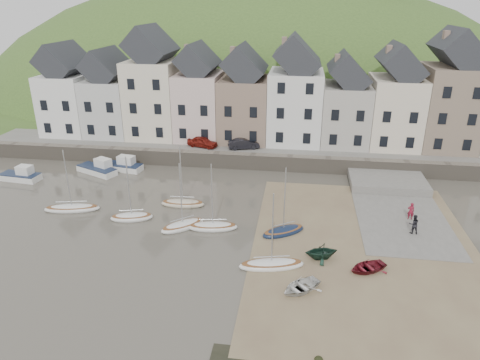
# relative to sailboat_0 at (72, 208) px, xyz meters

# --- Properties ---
(ground) EXTENTS (160.00, 160.00, 0.00)m
(ground) POSITION_rel_sailboat_0_xyz_m (15.85, -3.35, -0.26)
(ground) COLOR #474237
(ground) RESTS_ON ground
(quay_land) EXTENTS (90.00, 30.00, 1.50)m
(quay_land) POSITION_rel_sailboat_0_xyz_m (15.85, 28.65, 0.49)
(quay_land) COLOR #3F5E25
(quay_land) RESTS_ON ground
(quay_street) EXTENTS (70.00, 7.00, 0.10)m
(quay_street) POSITION_rel_sailboat_0_xyz_m (15.85, 17.15, 1.29)
(quay_street) COLOR slate
(quay_street) RESTS_ON quay_land
(seawall) EXTENTS (70.00, 1.20, 1.80)m
(seawall) POSITION_rel_sailboat_0_xyz_m (15.85, 13.65, 0.64)
(seawall) COLOR slate
(seawall) RESTS_ON ground
(beach) EXTENTS (18.00, 26.00, 0.06)m
(beach) POSITION_rel_sailboat_0_xyz_m (26.85, -3.35, -0.23)
(beach) COLOR brown
(beach) RESTS_ON ground
(slipway) EXTENTS (8.00, 18.00, 0.12)m
(slipway) POSITION_rel_sailboat_0_xyz_m (30.85, 4.65, -0.20)
(slipway) COLOR slate
(slipway) RESTS_ON ground
(hillside) EXTENTS (134.40, 84.00, 84.00)m
(hillside) POSITION_rel_sailboat_0_xyz_m (10.85, 56.65, -18.25)
(hillside) COLOR #3F5E25
(hillside) RESTS_ON ground
(townhouse_terrace) EXTENTS (61.05, 8.00, 13.93)m
(townhouse_terrace) POSITION_rel_sailboat_0_xyz_m (17.61, 20.65, 7.07)
(townhouse_terrace) COLOR white
(townhouse_terrace) RESTS_ON quay_land
(sailboat_0) EXTENTS (5.45, 2.57, 6.32)m
(sailboat_0) POSITION_rel_sailboat_0_xyz_m (0.00, 0.00, 0.00)
(sailboat_0) COLOR white
(sailboat_0) RESTS_ON ground
(sailboat_1) EXTENTS (4.11, 2.42, 6.32)m
(sailboat_1) POSITION_rel_sailboat_0_xyz_m (6.32, -0.95, 0.01)
(sailboat_1) COLOR white
(sailboat_1) RESTS_ON ground
(sailboat_2) EXTENTS (4.36, 1.74, 6.32)m
(sailboat_2) POSITION_rel_sailboat_0_xyz_m (10.19, 2.55, 0.00)
(sailboat_2) COLOR beige
(sailboat_2) RESTS_ON ground
(sailboat_3) EXTENTS (4.07, 3.85, 6.32)m
(sailboat_3) POSITION_rel_sailboat_0_xyz_m (11.37, -1.89, 0.01)
(sailboat_3) COLOR white
(sailboat_3) RESTS_ON ground
(sailboat_4) EXTENTS (4.55, 2.15, 6.32)m
(sailboat_4) POSITION_rel_sailboat_0_xyz_m (14.05, -1.69, 0.00)
(sailboat_4) COLOR white
(sailboat_4) RESTS_ON ground
(sailboat_5) EXTENTS (4.16, 3.49, 6.32)m
(sailboat_5) POSITION_rel_sailboat_0_xyz_m (20.23, -1.66, 0.01)
(sailboat_5) COLOR #13203C
(sailboat_5) RESTS_ON ground
(sailboat_6) EXTENTS (5.19, 2.59, 6.32)m
(sailboat_6) POSITION_rel_sailboat_0_xyz_m (19.59, -6.93, 0.00)
(sailboat_6) COLOR white
(sailboat_6) RESTS_ON ground
(motorboat_0) EXTENTS (5.37, 3.69, 1.70)m
(motorboat_0) POSITION_rel_sailboat_0_xyz_m (-1.76, 9.67, 0.32)
(motorboat_0) COLOR white
(motorboat_0) RESTS_ON ground
(motorboat_1) EXTENTS (4.63, 2.20, 1.70)m
(motorboat_1) POSITION_rel_sailboat_0_xyz_m (-9.33, 6.42, 0.32)
(motorboat_1) COLOR white
(motorboat_1) RESTS_ON ground
(motorboat_2) EXTENTS (5.64, 2.60, 1.70)m
(motorboat_2) POSITION_rel_sailboat_0_xyz_m (0.48, 11.07, 0.32)
(motorboat_2) COLOR white
(motorboat_2) RESTS_ON ground
(rowboat_white) EXTENTS (3.70, 3.65, 0.63)m
(rowboat_white) POSITION_rel_sailboat_0_xyz_m (21.80, -9.55, 0.11)
(rowboat_white) COLOR silver
(rowboat_white) RESTS_ON beach
(rowboat_green) EXTENTS (3.05, 2.81, 1.34)m
(rowboat_green) POSITION_rel_sailboat_0_xyz_m (23.32, -5.27, 0.47)
(rowboat_green) COLOR #163226
(rowboat_green) RESTS_ON beach
(rowboat_red) EXTENTS (3.61, 3.31, 0.61)m
(rowboat_red) POSITION_rel_sailboat_0_xyz_m (26.68, -6.43, 0.11)
(rowboat_red) COLOR maroon
(rowboat_red) RESTS_ON beach
(person_red) EXTENTS (0.63, 0.44, 1.64)m
(person_red) POSITION_rel_sailboat_0_xyz_m (31.55, 2.46, 0.68)
(person_red) COLOR maroon
(person_red) RESTS_ON slipway
(person_dark) EXTENTS (0.90, 0.74, 1.73)m
(person_dark) POSITION_rel_sailboat_0_xyz_m (31.23, -0.20, 0.73)
(person_dark) COLOR black
(person_dark) RESTS_ON slipway
(car_left) EXTENTS (4.12, 2.56, 1.31)m
(car_left) POSITION_rel_sailboat_0_xyz_m (9.18, 16.15, 1.99)
(car_left) COLOR maroon
(car_left) RESTS_ON quay_street
(car_right) EXTENTS (4.06, 2.42, 1.26)m
(car_right) POSITION_rel_sailboat_0_xyz_m (14.40, 16.15, 1.97)
(car_right) COLOR black
(car_right) RESTS_ON quay_street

